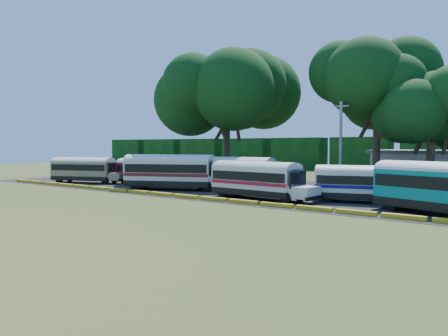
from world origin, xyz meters
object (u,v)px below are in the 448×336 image
Objects in this scene: bus_white_red at (257,178)px; tree_west at (227,91)px; bus_red at (149,170)px; bus_cream_west at (172,170)px; bus_beige at (85,168)px; bus_teal at (447,185)px.

bus_white_red is 21.17m from tree_west.
tree_west reaches higher than bus_red.
bus_cream_west is at bearing -80.16° from tree_west.
bus_beige is 19.98m from tree_west.
tree_west is at bearing 76.41° from bus_cream_west.
bus_white_red is (25.30, -0.78, 0.04)m from bus_beige.
bus_teal is (39.90, -0.92, 0.23)m from bus_beige.
tree_west is at bearing 53.05° from bus_red.
bus_cream_west reaches higher than bus_white_red.
bus_cream_west is (6.54, -3.03, 0.32)m from bus_red.
tree_west is (4.41, 9.28, 9.68)m from bus_red.
bus_red is 7.22m from bus_cream_west.
bus_red is at bearing 3.85° from bus_beige.
tree_west is at bearing 139.10° from bus_white_red.
bus_white_red is at bearing -162.35° from bus_teal.
bus_cream_west is 25.71m from bus_teal.
bus_white_red is 0.61× the size of tree_west.
bus_cream_west is (14.21, 0.35, 0.28)m from bus_beige.
bus_cream_west is at bearing 178.73° from bus_white_red.
bus_beige is at bearing -133.64° from tree_west.
tree_west is (-2.14, 12.31, 9.36)m from bus_cream_west.
tree_west reaches higher than bus_beige.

